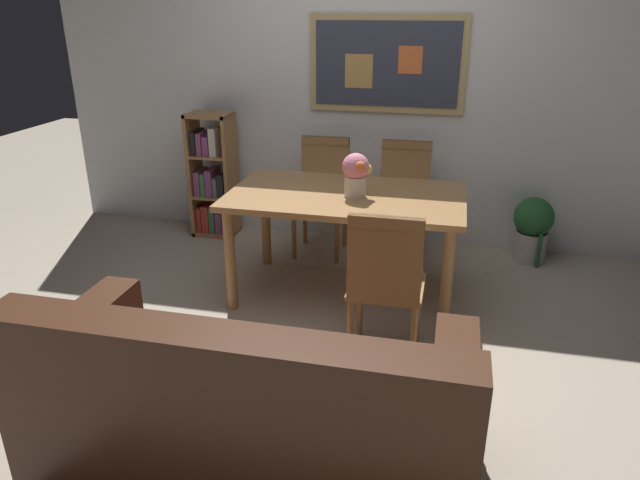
# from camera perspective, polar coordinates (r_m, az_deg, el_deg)

# --- Properties ---
(ground_plane) EXTENTS (12.00, 12.00, 0.00)m
(ground_plane) POSITION_cam_1_polar(r_m,az_deg,el_deg) (3.60, -0.66, -9.14)
(ground_plane) COLOR tan
(wall_back_with_painting) EXTENTS (5.20, 0.14, 2.60)m
(wall_back_with_painting) POSITION_cam_1_polar(r_m,az_deg,el_deg) (4.78, 4.35, 15.30)
(wall_back_with_painting) COLOR silver
(wall_back_with_painting) RESTS_ON ground_plane
(dining_table) EXTENTS (1.53, 0.90, 0.73)m
(dining_table) POSITION_cam_1_polar(r_m,az_deg,el_deg) (3.81, 2.57, 3.28)
(dining_table) COLOR #9E7042
(dining_table) RESTS_ON ground_plane
(dining_chair_far_left) EXTENTS (0.40, 0.41, 0.91)m
(dining_chair_far_left) POSITION_cam_1_polar(r_m,az_deg,el_deg) (4.60, 0.24, 5.33)
(dining_chair_far_left) COLOR #9E7042
(dining_chair_far_left) RESTS_ON ground_plane
(dining_chair_near_right) EXTENTS (0.40, 0.41, 0.91)m
(dining_chair_near_right) POSITION_cam_1_polar(r_m,az_deg,el_deg) (3.09, 6.49, -3.58)
(dining_chair_near_right) COLOR #9E7042
(dining_chair_near_right) RESTS_ON ground_plane
(dining_chair_far_right) EXTENTS (0.40, 0.41, 0.91)m
(dining_chair_far_right) POSITION_cam_1_polar(r_m,az_deg,el_deg) (4.51, 8.21, 4.76)
(dining_chair_far_right) COLOR #9E7042
(dining_chair_far_right) RESTS_ON ground_plane
(leather_couch) EXTENTS (1.80, 0.84, 0.84)m
(leather_couch) POSITION_cam_1_polar(r_m,az_deg,el_deg) (2.51, -6.94, -16.44)
(leather_couch) COLOR #472819
(leather_couch) RESTS_ON ground_plane
(bookshelf) EXTENTS (0.36, 0.28, 1.05)m
(bookshelf) POSITION_cam_1_polar(r_m,az_deg,el_deg) (5.04, -10.53, 5.89)
(bookshelf) COLOR #9E7042
(bookshelf) RESTS_ON ground_plane
(potted_ivy) EXTENTS (0.30, 0.30, 0.54)m
(potted_ivy) POSITION_cam_1_polar(r_m,az_deg,el_deg) (4.76, 20.19, 1.17)
(potted_ivy) COLOR #B2ADA3
(potted_ivy) RESTS_ON ground_plane
(flower_vase) EXTENTS (0.19, 0.18, 0.28)m
(flower_vase) POSITION_cam_1_polar(r_m,az_deg,el_deg) (3.68, 3.58, 6.62)
(flower_vase) COLOR beige
(flower_vase) RESTS_ON dining_table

